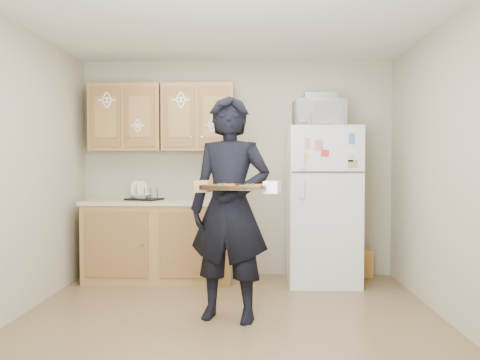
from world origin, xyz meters
The scene contains 23 objects.
floor centered at (0.00, 0.00, 0.00)m, with size 3.60×3.60×0.00m, color brown.
ceiling centered at (0.00, 0.00, 2.50)m, with size 3.60×3.60×0.00m, color silver.
wall_back centered at (0.00, 1.80, 1.25)m, with size 3.60×0.04×2.50m, color #ABA58A.
wall_front centered at (0.00, -1.80, 1.25)m, with size 3.60×0.04×2.50m, color #ABA58A.
wall_left centered at (-1.80, 0.00, 1.25)m, with size 0.04×3.60×2.50m, color #ABA58A.
wall_right centered at (1.80, 0.00, 1.25)m, with size 0.04×3.60×2.50m, color #ABA58A.
refrigerator centered at (0.95, 1.43, 0.85)m, with size 0.75×0.70×1.70m, color silver.
base_cabinet centered at (-0.85, 1.48, 0.43)m, with size 1.60×0.60×0.86m, color olive.
countertop centered at (-0.85, 1.48, 0.88)m, with size 1.64×0.64×0.04m, color beige.
upper_cab_left centered at (-1.25, 1.61, 1.83)m, with size 0.80×0.33×0.75m, color olive.
upper_cab_right centered at (-0.43, 1.61, 1.83)m, with size 0.80×0.33×0.75m, color olive.
cereal_box centered at (1.47, 1.67, 0.16)m, with size 0.20×0.07×0.32m, color #E2A54F.
person centered at (0.00, 0.18, 0.93)m, with size 0.68×0.45×1.86m, color black.
baking_tray centered at (0.07, -0.11, 1.12)m, with size 0.49×0.36×0.04m, color black.
pizza_front_left centered at (-0.06, -0.16, 1.14)m, with size 0.16×0.16×0.02m, color orange.
pizza_front_right centered at (0.16, -0.22, 1.14)m, with size 0.16×0.16×0.02m, color orange.
pizza_back_left centered at (-0.02, -0.01, 1.14)m, with size 0.16×0.16×0.02m, color orange.
pizza_back_right centered at (0.20, -0.06, 1.14)m, with size 0.16×0.16×0.02m, color orange.
microwave centered at (0.90, 1.38, 1.84)m, with size 0.52×0.35×0.29m, color silver.
foil_pan centered at (0.91, 1.41, 2.02)m, with size 0.34×0.24×0.07m, color silver.
dish_rack centered at (-1.02, 1.47, 0.97)m, with size 0.36×0.27×0.14m, color black.
bowl centered at (-1.06, 1.47, 0.94)m, with size 0.22×0.22×0.05m, color white.
soap_bottle centered at (-0.15, 1.40, 1.00)m, with size 0.09×0.09×0.20m, color silver.
Camera 1 is at (0.20, -3.69, 1.31)m, focal length 35.00 mm.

